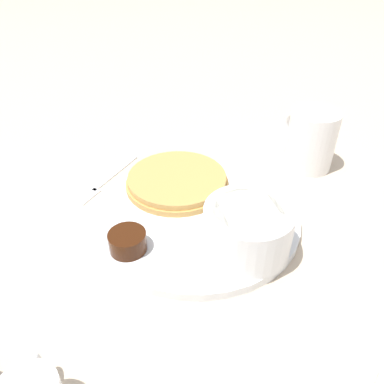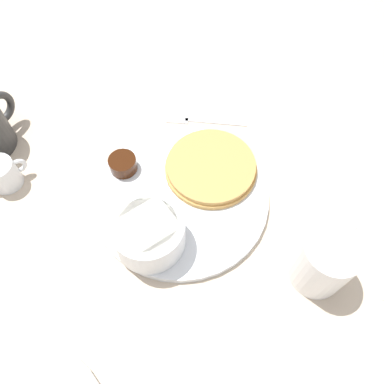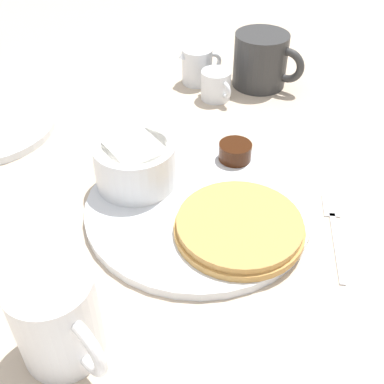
% 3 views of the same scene
% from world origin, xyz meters
% --- Properties ---
extents(ground_plane, '(4.00, 4.00, 0.00)m').
position_xyz_m(ground_plane, '(0.00, 0.00, 0.00)').
color(ground_plane, '#C6B299').
extents(plate, '(0.29, 0.29, 0.01)m').
position_xyz_m(plate, '(0.00, 0.00, 0.01)').
color(plate, white).
rests_on(plate, ground_plane).
extents(pancake_stack, '(0.16, 0.16, 0.02)m').
position_xyz_m(pancake_stack, '(-0.04, 0.06, 0.02)').
color(pancake_stack, tan).
rests_on(pancake_stack, plate).
extents(bowl, '(0.11, 0.11, 0.06)m').
position_xyz_m(bowl, '(0.07, -0.06, 0.04)').
color(bowl, white).
rests_on(bowl, plate).
extents(syrup_cup, '(0.05, 0.05, 0.02)m').
position_xyz_m(syrup_cup, '(-0.07, -0.08, 0.02)').
color(syrup_cup, '#38190A').
rests_on(syrup_cup, plate).
extents(butter_ramekin, '(0.04, 0.04, 0.04)m').
position_xyz_m(butter_ramekin, '(0.07, -0.09, 0.03)').
color(butter_ramekin, white).
rests_on(butter_ramekin, plate).
extents(coffee_mug, '(0.08, 0.10, 0.10)m').
position_xyz_m(coffee_mug, '(0.17, 0.17, 0.05)').
color(coffee_mug, white).
rests_on(coffee_mug, ground_plane).
extents(creamer_pitcher_near, '(0.05, 0.07, 0.05)m').
position_xyz_m(creamer_pitcher_near, '(-0.09, -0.28, 0.03)').
color(creamer_pitcher_near, white).
rests_on(creamer_pitcher_near, ground_plane).
extents(fork, '(0.06, 0.15, 0.00)m').
position_xyz_m(fork, '(-0.16, 0.06, 0.00)').
color(fork, silver).
rests_on(fork, ground_plane).
extents(napkin, '(0.14, 0.12, 0.00)m').
position_xyz_m(napkin, '(0.16, 0.28, 0.00)').
color(napkin, white).
rests_on(napkin, ground_plane).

